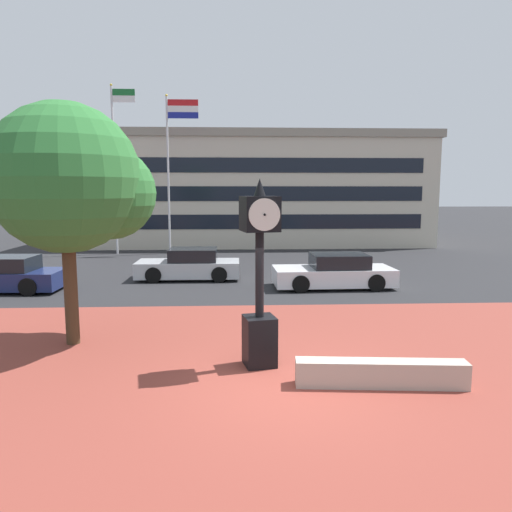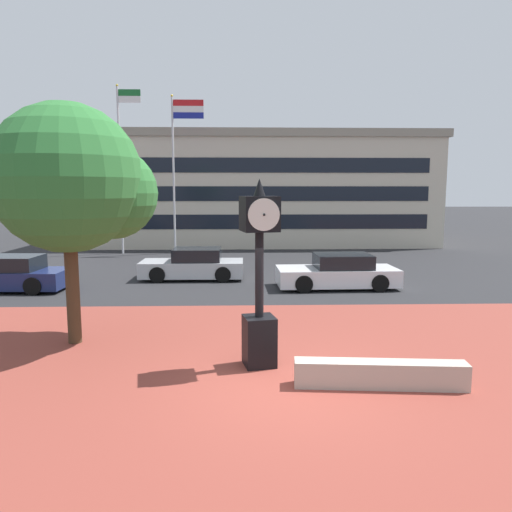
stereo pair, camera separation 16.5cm
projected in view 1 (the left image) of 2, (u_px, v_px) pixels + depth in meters
name	position (u px, v px, depth m)	size (l,w,h in m)	color
ground_plane	(284.00, 385.00, 9.19)	(200.00, 200.00, 0.00)	#262628
plaza_brick_paving	(278.00, 362.00, 10.39)	(44.00, 10.44, 0.01)	brown
planter_wall	(381.00, 374.00, 9.10)	(3.20, 0.40, 0.50)	#ADA393
street_clock	(260.00, 278.00, 10.00)	(0.84, 0.88, 3.90)	black
plaza_tree	(75.00, 182.00, 11.30)	(3.74, 3.48, 5.68)	#42301E
car_street_near	(2.00, 276.00, 17.71)	(4.46, 1.99, 1.28)	navy
car_street_mid	(190.00, 265.00, 20.11)	(4.23, 1.88, 1.28)	#B7BABF
car_street_far	(334.00, 272.00, 18.40)	(4.54, 2.08, 1.28)	silver
flagpole_primary	(116.00, 160.00, 27.54)	(1.37, 0.14, 9.56)	silver
flagpole_secondary	(172.00, 159.00, 27.68)	(1.84, 0.14, 9.02)	silver
civic_building	(256.00, 190.00, 36.57)	(22.91, 13.92, 7.42)	beige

